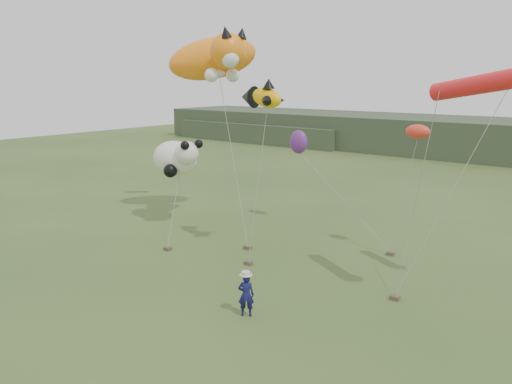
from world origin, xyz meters
TOP-DOWN VIEW (x-y plane):
  - ground at (0.00, 0.00)m, footprint 120.00×120.00m
  - headland at (-3.11, 44.69)m, footprint 90.00×13.00m
  - festival_attendant at (0.91, -0.14)m, footprint 0.68×0.64m
  - sandbag_anchors at (-1.05, 5.08)m, footprint 11.43×6.37m
  - cat_kite at (-8.29, 8.49)m, footprint 6.75×5.40m
  - fish_kite at (-2.73, 5.35)m, footprint 2.60×1.75m
  - tube_kites at (7.34, 5.89)m, footprint 4.90×4.13m
  - panda_kite at (-9.63, 6.55)m, footprint 3.49×2.26m
  - misc_kites at (-1.98, 10.49)m, footprint 8.48×2.17m

SIDE VIEW (x-z plane):
  - ground at x=0.00m, z-range 0.00..0.00m
  - sandbag_anchors at x=-1.05m, z-range 0.00..0.17m
  - festival_attendant at x=0.91m, z-range 0.00..1.57m
  - headland at x=-3.11m, z-range -0.08..3.92m
  - panda_kite at x=-9.63m, z-range 2.79..4.96m
  - misc_kites at x=-1.98m, z-range 4.03..6.19m
  - fish_kite at x=-2.73m, z-range 6.75..8.15m
  - tube_kites at x=7.34m, z-range 7.39..9.11m
  - cat_kite at x=-8.29m, z-range 7.82..11.02m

